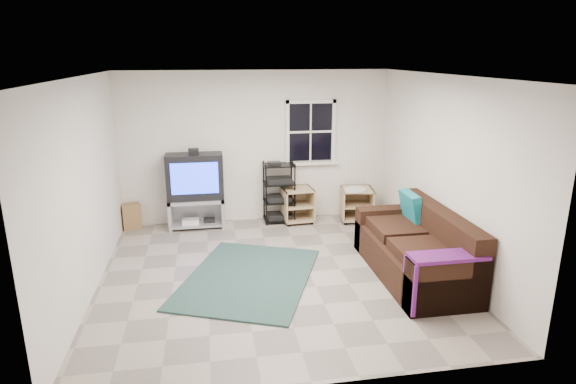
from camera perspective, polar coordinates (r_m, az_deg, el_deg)
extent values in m
plane|color=gray|center=(6.58, -1.46, -9.67)|extent=(4.60, 4.60, 0.00)
plane|color=white|center=(5.93, -1.64, 13.59)|extent=(4.60, 4.60, 0.00)
plane|color=beige|center=(8.35, -3.79, 5.30)|extent=(4.60, 0.00, 4.60)
plane|color=beige|center=(3.98, 3.18, -7.00)|extent=(4.60, 0.00, 4.60)
plane|color=beige|center=(6.25, -22.93, 0.34)|extent=(0.00, 4.60, 4.60)
plane|color=beige|center=(6.83, 17.95, 2.10)|extent=(0.00, 4.60, 4.60)
cube|color=black|center=(8.44, 2.67, 7.16)|extent=(0.80, 0.01, 1.02)
cube|color=silver|center=(8.36, 2.74, 10.66)|extent=(0.88, 0.06, 0.06)
cube|color=silver|center=(8.51, 2.67, 3.46)|extent=(0.98, 0.14, 0.05)
cube|color=silver|center=(8.35, -0.08, 7.07)|extent=(0.06, 0.06, 1.10)
cube|color=silver|center=(8.52, 5.41, 7.19)|extent=(0.06, 0.06, 1.10)
cube|color=silver|center=(8.43, 2.69, 7.14)|extent=(0.78, 0.04, 0.04)
cube|color=#A3A3AB|center=(8.26, -10.83, -0.92)|extent=(0.93, 0.46, 0.06)
cube|color=#A3A3AB|center=(8.35, -13.74, -2.56)|extent=(0.06, 0.46, 0.51)
cube|color=#A3A3AB|center=(8.32, -7.74, -2.28)|extent=(0.06, 0.46, 0.51)
cube|color=#A3A3AB|center=(8.39, -10.68, -3.66)|extent=(0.82, 0.43, 0.04)
cube|color=#A3A3AB|center=(8.53, -10.73, -1.97)|extent=(0.93, 0.04, 0.51)
cube|color=silver|center=(8.34, -11.47, -3.42)|extent=(0.28, 0.22, 0.07)
cube|color=black|center=(8.37, -9.29, -3.29)|extent=(0.19, 0.17, 0.06)
cube|color=black|center=(8.15, -10.98, 1.83)|extent=(0.93, 0.39, 0.76)
cube|color=#1D36F4|center=(7.95, -11.01, 1.58)|extent=(0.76, 0.01, 0.52)
cube|color=black|center=(8.06, -11.14, 4.77)|extent=(0.17, 0.12, 0.09)
cylinder|color=black|center=(8.17, -2.60, -0.44)|extent=(0.02, 0.02, 1.07)
cylinder|color=black|center=(8.24, 0.82, -0.28)|extent=(0.02, 0.02, 1.07)
cylinder|color=black|center=(8.50, -2.90, 0.22)|extent=(0.02, 0.02, 1.07)
cylinder|color=black|center=(8.57, 0.40, 0.37)|extent=(0.02, 0.02, 1.07)
cube|color=black|center=(8.52, -1.05, -3.18)|extent=(0.54, 0.39, 0.02)
cube|color=black|center=(8.50, -1.05, -2.83)|extent=(0.42, 0.31, 0.09)
cube|color=black|center=(8.41, -1.06, -1.09)|extent=(0.54, 0.39, 0.02)
cube|color=black|center=(8.40, -1.06, -0.74)|extent=(0.42, 0.31, 0.09)
cube|color=black|center=(8.32, -1.07, 1.05)|extent=(0.54, 0.39, 0.02)
cube|color=black|center=(8.31, -1.07, 1.41)|extent=(0.42, 0.31, 0.09)
cube|color=black|center=(8.25, -1.08, 3.23)|extent=(0.54, 0.39, 0.02)
cube|color=tan|center=(8.34, 1.12, 0.35)|extent=(0.55, 0.55, 0.02)
cube|color=tan|center=(8.50, 1.10, -3.11)|extent=(0.55, 0.55, 0.02)
cube|color=tan|center=(8.36, -0.51, -1.52)|extent=(0.06, 0.51, 0.55)
cube|color=tan|center=(8.49, 2.71, -1.27)|extent=(0.06, 0.51, 0.55)
cube|color=tan|center=(8.65, 0.68, -0.92)|extent=(0.47, 0.06, 0.55)
cube|color=tan|center=(8.43, 1.11, -1.54)|extent=(0.51, 0.53, 0.02)
cylinder|color=black|center=(8.28, 0.10, -3.92)|extent=(0.05, 0.05, 0.05)
cylinder|color=black|center=(8.76, 2.05, -2.80)|extent=(0.05, 0.05, 0.05)
cube|color=tan|center=(8.47, 8.21, 0.32)|extent=(0.61, 0.61, 0.02)
cube|color=tan|center=(8.63, 8.07, -2.95)|extent=(0.61, 0.61, 0.02)
cube|color=tan|center=(8.51, 6.44, -1.34)|extent=(0.11, 0.53, 0.54)
cube|color=tan|center=(8.59, 9.83, -1.31)|extent=(0.11, 0.53, 0.54)
cube|color=tan|center=(8.79, 7.89, -0.83)|extent=(0.48, 0.10, 0.54)
cube|color=tan|center=(8.55, 8.13, -1.47)|extent=(0.56, 0.58, 0.02)
cylinder|color=black|center=(8.41, 6.85, -3.70)|extent=(0.06, 0.06, 0.06)
cylinder|color=black|center=(8.87, 9.21, -2.73)|extent=(0.06, 0.06, 0.06)
cylinder|color=silver|center=(8.35, 7.95, 0.28)|extent=(0.38, 0.38, 0.03)
cube|color=black|center=(6.66, 14.56, -7.77)|extent=(0.95, 2.12, 0.44)
cube|color=black|center=(6.65, 17.59, -3.90)|extent=(0.25, 2.12, 0.46)
cube|color=black|center=(7.42, 11.73, -4.21)|extent=(0.95, 0.25, 0.66)
cube|color=black|center=(5.87, 18.34, -10.35)|extent=(0.95, 0.25, 0.66)
cube|color=black|center=(6.16, 15.61, -6.90)|extent=(0.64, 0.76, 0.14)
cube|color=black|center=(6.88, 12.67, -4.24)|extent=(0.64, 0.76, 0.14)
cube|color=teal|center=(7.05, 14.39, -1.74)|extent=(0.21, 0.51, 0.44)
cube|color=#0D1D99|center=(5.71, 18.45, -7.23)|extent=(0.88, 0.32, 0.04)
cube|color=#0D1D99|center=(5.67, 14.20, -10.72)|extent=(0.04, 0.32, 0.61)
cube|color=black|center=(6.47, -4.70, -10.06)|extent=(2.23, 2.56, 0.03)
cube|color=olive|center=(8.54, -18.05, -2.76)|extent=(0.34, 0.27, 0.43)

